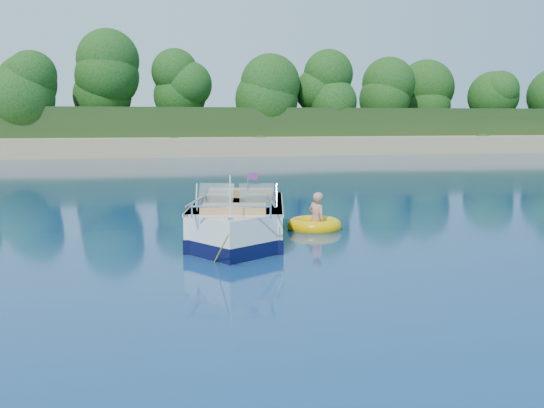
# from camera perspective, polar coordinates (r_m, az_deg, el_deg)

# --- Properties ---
(ground) EXTENTS (160.00, 160.00, 0.00)m
(ground) POSITION_cam_1_polar(r_m,az_deg,el_deg) (14.32, -5.64, -3.82)
(ground) COLOR #091A45
(ground) RESTS_ON ground
(shoreline) EXTENTS (170.00, 59.00, 6.00)m
(shoreline) POSITION_cam_1_polar(r_m,az_deg,el_deg) (77.74, -11.52, 6.31)
(shoreline) COLOR tan
(shoreline) RESTS_ON ground
(treeline) EXTENTS (150.00, 7.12, 8.19)m
(treeline) POSITION_cam_1_polar(r_m,az_deg,el_deg) (55.03, -11.06, 10.50)
(treeline) COLOR #301E10
(treeline) RESTS_ON ground
(motorboat) EXTENTS (3.04, 6.03, 2.04)m
(motorboat) POSITION_cam_1_polar(r_m,az_deg,el_deg) (14.69, -3.25, -1.93)
(motorboat) COLOR white
(motorboat) RESTS_ON ground
(tow_tube) EXTENTS (1.89, 1.89, 0.39)m
(tow_tube) POSITION_cam_1_polar(r_m,az_deg,el_deg) (16.32, 4.01, -2.01)
(tow_tube) COLOR #F3B200
(tow_tube) RESTS_ON ground
(boy) EXTENTS (0.72, 0.90, 1.63)m
(boy) POSITION_cam_1_polar(r_m,az_deg,el_deg) (16.26, 4.10, -2.40)
(boy) COLOR tan
(boy) RESTS_ON ground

